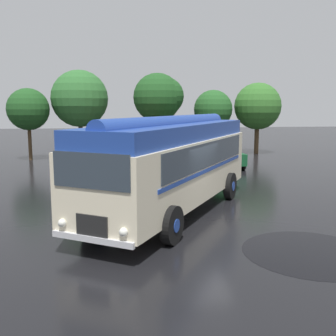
{
  "coord_description": "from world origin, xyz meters",
  "views": [
    {
      "loc": [
        -2.52,
        -12.77,
        3.78
      ],
      "look_at": [
        -0.5,
        2.44,
        1.4
      ],
      "focal_mm": 42.0,
      "sensor_mm": 36.0,
      "label": 1
    }
  ],
  "objects": [
    {
      "name": "vintage_bus",
      "position": [
        -0.51,
        0.93,
        1.89
      ],
      "size": [
        7.39,
        9.86,
        3.49
      ],
      "color": "beige",
      "rests_on": "ground"
    },
    {
      "name": "tree_left_of_centre",
      "position": [
        -5.27,
        17.67,
        4.46
      ],
      "size": [
        4.23,
        4.23,
        6.53
      ],
      "color": "#4C3823",
      "rests_on": "ground"
    },
    {
      "name": "car_near_left",
      "position": [
        -4.02,
        11.67,
        0.85
      ],
      "size": [
        2.24,
        4.33,
        1.66
      ],
      "color": "#B7BABF",
      "rests_on": "ground"
    },
    {
      "name": "ground_plane",
      "position": [
        0.0,
        0.0,
        0.0
      ],
      "size": [
        120.0,
        120.0,
        0.0
      ],
      "primitive_type": "plane",
      "color": "black"
    },
    {
      "name": "car_far_right",
      "position": [
        4.21,
        11.44,
        0.85
      ],
      "size": [
        2.07,
        4.26,
        1.66
      ],
      "color": "#144C28",
      "rests_on": "ground"
    },
    {
      "name": "tree_far_right",
      "position": [
        8.94,
        18.12,
        3.94
      ],
      "size": [
        3.77,
        3.77,
        5.74
      ],
      "color": "#4C3823",
      "rests_on": "ground"
    },
    {
      "name": "tree_centre",
      "position": [
        0.79,
        16.76,
        4.52
      ],
      "size": [
        3.77,
        3.6,
        6.3
      ],
      "color": "#4C3823",
      "rests_on": "ground"
    },
    {
      "name": "car_mid_left",
      "position": [
        -1.34,
        12.2,
        0.85
      ],
      "size": [
        2.26,
        4.34,
        1.66
      ],
      "color": "maroon",
      "rests_on": "ground"
    },
    {
      "name": "puddle_patch",
      "position": [
        2.49,
        -3.5,
        0.0
      ],
      "size": [
        3.56,
        3.56,
        0.01
      ],
      "primitive_type": "cylinder",
      "color": "black",
      "rests_on": "ground"
    },
    {
      "name": "tree_right_of_centre",
      "position": [
        5.16,
        17.85,
        3.64
      ],
      "size": [
        3.04,
        3.04,
        5.13
      ],
      "color": "#4C3823",
      "rests_on": "ground"
    },
    {
      "name": "tree_far_left",
      "position": [
        -8.61,
        16.58,
        3.68
      ],
      "size": [
        2.98,
        2.98,
        5.12
      ],
      "color": "#4C3823",
      "rests_on": "ground"
    },
    {
      "name": "car_mid_right",
      "position": [
        1.63,
        12.3,
        0.85
      ],
      "size": [
        2.14,
        4.29,
        1.66
      ],
      "color": "#144C28",
      "rests_on": "ground"
    }
  ]
}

